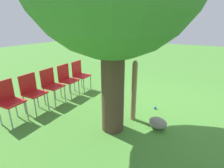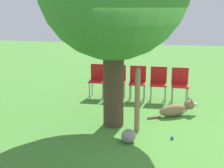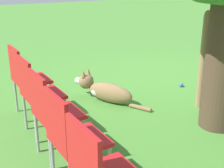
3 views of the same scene
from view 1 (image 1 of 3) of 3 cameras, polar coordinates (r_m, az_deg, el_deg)
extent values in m
plane|color=#478433|center=(4.60, 10.81, -7.54)|extent=(30.00, 30.00, 0.00)
cylinder|color=#4C3828|center=(3.25, 0.26, 1.63)|extent=(0.44, 0.44, 2.13)
ellipsoid|color=olive|center=(4.99, -0.79, -3.16)|extent=(0.57, 0.74, 0.28)
ellipsoid|color=silver|center=(5.19, -0.76, -2.45)|extent=(0.30, 0.32, 0.17)
sphere|color=olive|center=(5.36, -0.73, -0.44)|extent=(0.31, 0.31, 0.23)
cylinder|color=silver|center=(5.49, -0.71, -0.14)|extent=(0.14, 0.14, 0.10)
cone|color=olive|center=(5.31, -1.41, 0.96)|extent=(0.07, 0.07, 0.10)
cone|color=olive|center=(5.31, -0.05, 0.96)|extent=(0.07, 0.07, 0.10)
cylinder|color=olive|center=(4.59, -0.88, -6.85)|extent=(0.22, 0.31, 0.06)
cylinder|color=#937551|center=(3.77, 7.16, -2.90)|extent=(0.11, 0.11, 1.27)
sphere|color=#937551|center=(3.58, 7.60, 6.83)|extent=(0.10, 0.10, 0.10)
cube|color=red|center=(5.57, -9.71, 2.64)|extent=(0.45, 0.47, 0.04)
cube|color=red|center=(5.62, -11.46, 5.17)|extent=(0.07, 0.44, 0.43)
cylinder|color=#99999E|center=(5.70, -6.99, 0.54)|extent=(0.03, 0.03, 0.46)
cylinder|color=#99999E|center=(5.40, -9.18, -0.64)|extent=(0.03, 0.03, 0.46)
cylinder|color=#99999E|center=(5.89, -9.93, 1.03)|extent=(0.03, 0.03, 0.46)
cylinder|color=#99999E|center=(5.61, -12.19, -0.07)|extent=(0.03, 0.03, 0.46)
cube|color=red|center=(5.18, -13.77, 1.05)|extent=(0.45, 0.47, 0.04)
cube|color=red|center=(5.23, -15.61, 3.78)|extent=(0.07, 0.44, 0.43)
cylinder|color=#99999E|center=(5.29, -10.75, -1.17)|extent=(0.03, 0.03, 0.46)
cylinder|color=#99999E|center=(5.01, -13.33, -2.53)|extent=(0.03, 0.03, 0.46)
cylinder|color=#99999E|center=(5.50, -13.76, -0.58)|extent=(0.03, 0.03, 0.46)
cylinder|color=#99999E|center=(5.24, -16.38, -1.84)|extent=(0.03, 0.03, 0.46)
cube|color=red|center=(4.82, -18.45, -0.79)|extent=(0.45, 0.47, 0.04)
cube|color=red|center=(4.88, -20.38, 2.15)|extent=(0.07, 0.44, 0.43)
cylinder|color=#99999E|center=(4.91, -15.11, -3.15)|extent=(0.03, 0.03, 0.46)
cylinder|color=#99999E|center=(4.66, -18.15, -4.71)|extent=(0.03, 0.03, 0.46)
cylinder|color=#99999E|center=(5.15, -18.14, -2.41)|extent=(0.03, 0.03, 0.46)
cylinder|color=#99999E|center=(4.91, -21.19, -3.85)|extent=(0.03, 0.03, 0.46)
cube|color=red|center=(4.50, -23.85, -2.90)|extent=(0.45, 0.47, 0.04)
cube|color=red|center=(4.57, -25.82, 0.27)|extent=(0.07, 0.44, 0.43)
cylinder|color=#99999E|center=(4.58, -20.17, -5.40)|extent=(0.03, 0.03, 0.46)
cylinder|color=#99999E|center=(4.36, -23.73, -7.18)|extent=(0.03, 0.03, 0.46)
cylinder|color=#99999E|center=(4.83, -23.16, -4.49)|extent=(0.03, 0.03, 0.46)
cylinder|color=#99999E|center=(4.62, -26.66, -6.10)|extent=(0.03, 0.03, 0.46)
cube|color=red|center=(4.24, -30.01, -5.27)|extent=(0.45, 0.47, 0.04)
cube|color=red|center=(4.31, -31.99, -1.85)|extent=(0.07, 0.44, 0.43)
cylinder|color=#99999E|center=(4.29, -26.01, -7.94)|extent=(0.03, 0.03, 0.46)
cylinder|color=#99999E|center=(4.11, -30.15, -9.90)|extent=(0.03, 0.03, 0.46)
cylinder|color=#99999E|center=(4.57, -28.84, -6.79)|extent=(0.03, 0.03, 0.46)
cylinder|color=#99999E|center=(4.39, -32.84, -8.55)|extent=(0.03, 0.03, 0.46)
sphere|color=blue|center=(4.57, 13.90, -7.49)|extent=(0.07, 0.07, 0.07)
ellipsoid|color=gray|center=(3.77, 14.68, -12.22)|extent=(0.38, 0.27, 0.24)
camera|label=2|loc=(6.21, 81.68, 7.57)|focal=50.00mm
camera|label=3|loc=(4.32, -57.51, 7.32)|focal=50.00mm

